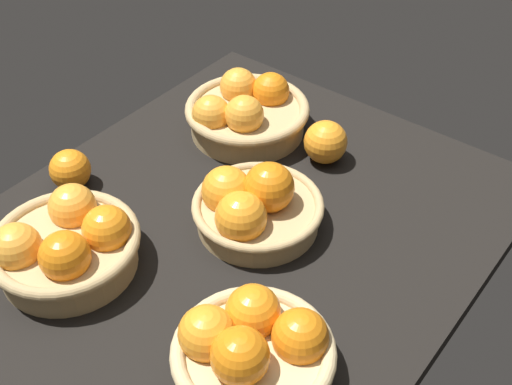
{
  "coord_description": "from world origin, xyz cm",
  "views": [
    {
      "loc": [
        58.17,
        48.72,
        75.63
      ],
      "look_at": [
        -3.88,
        0.41,
        7.0
      ],
      "focal_mm": 46.13,
      "sensor_mm": 36.0,
      "label": 1
    }
  ],
  "objects_px": {
    "basket_near_left": "(246,112)",
    "basket_center": "(253,206)",
    "basket_near_right": "(66,245)",
    "loose_orange_front_gap": "(70,170)",
    "basket_far_right": "(252,349)",
    "loose_orange_back_gap": "(326,142)"
  },
  "relations": [
    {
      "from": "basket_near_right",
      "to": "basket_near_left",
      "type": "distance_m",
      "value": 0.43
    },
    {
      "from": "basket_near_left",
      "to": "basket_center",
      "type": "relative_size",
      "value": 1.11
    },
    {
      "from": "loose_orange_front_gap",
      "to": "basket_far_right",
      "type": "bearing_deg",
      "value": 78.01
    },
    {
      "from": "basket_far_right",
      "to": "loose_orange_front_gap",
      "type": "height_order",
      "value": "basket_far_right"
    },
    {
      "from": "basket_near_right",
      "to": "loose_orange_front_gap",
      "type": "bearing_deg",
      "value": -131.19
    },
    {
      "from": "loose_orange_front_gap",
      "to": "loose_orange_back_gap",
      "type": "xyz_separation_m",
      "value": [
        -0.32,
        0.3,
        0.0
      ]
    },
    {
      "from": "basket_center",
      "to": "loose_orange_back_gap",
      "type": "bearing_deg",
      "value": -178.93
    },
    {
      "from": "basket_far_right",
      "to": "basket_center",
      "type": "distance_m",
      "value": 0.27
    },
    {
      "from": "basket_near_right",
      "to": "loose_orange_front_gap",
      "type": "distance_m",
      "value": 0.19
    },
    {
      "from": "basket_far_right",
      "to": "basket_center",
      "type": "relative_size",
      "value": 1.0
    },
    {
      "from": "basket_near_right",
      "to": "loose_orange_back_gap",
      "type": "height_order",
      "value": "basket_near_right"
    },
    {
      "from": "basket_far_right",
      "to": "loose_orange_front_gap",
      "type": "xyz_separation_m",
      "value": [
        -0.1,
        -0.46,
        -0.01
      ]
    },
    {
      "from": "basket_far_right",
      "to": "loose_orange_front_gap",
      "type": "relative_size",
      "value": 3.01
    },
    {
      "from": "basket_far_right",
      "to": "basket_center",
      "type": "xyz_separation_m",
      "value": [
        -0.21,
        -0.16,
        -0.0
      ]
    },
    {
      "from": "basket_far_right",
      "to": "basket_center",
      "type": "bearing_deg",
      "value": -142.07
    },
    {
      "from": "basket_near_left",
      "to": "basket_far_right",
      "type": "xyz_separation_m",
      "value": [
        0.4,
        0.33,
        -0.0
      ]
    },
    {
      "from": "basket_far_right",
      "to": "loose_orange_back_gap",
      "type": "distance_m",
      "value": 0.45
    },
    {
      "from": "basket_near_right",
      "to": "basket_near_left",
      "type": "relative_size",
      "value": 0.95
    },
    {
      "from": "loose_orange_back_gap",
      "to": "loose_orange_front_gap",
      "type": "bearing_deg",
      "value": -42.72
    },
    {
      "from": "basket_near_right",
      "to": "loose_orange_back_gap",
      "type": "distance_m",
      "value": 0.47
    },
    {
      "from": "basket_near_right",
      "to": "basket_far_right",
      "type": "height_order",
      "value": "basket_far_right"
    },
    {
      "from": "loose_orange_front_gap",
      "to": "loose_orange_back_gap",
      "type": "distance_m",
      "value": 0.44
    }
  ]
}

